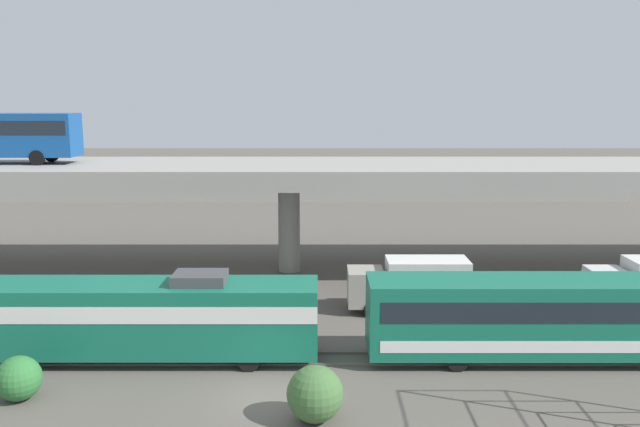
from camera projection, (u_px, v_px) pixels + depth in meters
name	position (u px, v px, depth m)	size (l,w,h in m)	color
ground_plane	(265.00, 398.00, 26.99)	(260.00, 260.00, 0.00)	#565149
rail_strip_near	(271.00, 365.00, 30.22)	(110.00, 0.12, 0.12)	#59544C
rail_strip_far	(273.00, 353.00, 31.62)	(110.00, 0.12, 0.12)	#59544C
train_locomotive	(121.00, 315.00, 30.52)	(17.39, 3.04, 4.18)	#14664C
train_coach_lead	(609.00, 315.00, 30.60)	(22.52, 3.04, 3.86)	#14664C
highway_overpass	(286.00, 175.00, 45.49)	(96.00, 10.28, 7.56)	gray
service_truck_west	(409.00, 283.00, 37.67)	(6.80, 2.46, 3.04)	#9E998C
pier_parking_lot	(300.00, 190.00, 81.01)	(75.38, 10.17, 1.44)	gray
parked_car_0	(185.00, 178.00, 81.05)	(4.53, 1.85, 1.50)	black
parked_car_1	(424.00, 178.00, 81.19)	(4.59, 1.95, 1.50)	black
parked_car_2	(364.00, 178.00, 81.20)	(4.30, 1.93, 1.50)	#515459
parked_car_3	(562.00, 179.00, 79.54)	(4.35, 1.97, 1.50)	#B7B7BC
parked_car_4	(508.00, 178.00, 80.74)	(4.03, 1.82, 1.50)	black
harbor_water	(304.00, 174.00, 103.78)	(140.00, 36.00, 0.01)	navy
shrub_left	(16.00, 379.00, 26.68)	(1.82, 1.82, 1.82)	#2D6E34
shrub_right	(313.00, 394.00, 24.95)	(2.16, 2.16, 2.16)	#3F6736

